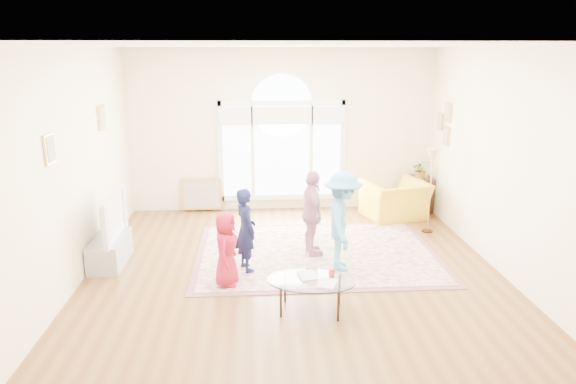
{
  "coord_description": "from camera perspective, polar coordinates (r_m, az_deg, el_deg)",
  "views": [
    {
      "loc": [
        -0.54,
        -7.09,
        3.12
      ],
      "look_at": [
        -0.05,
        0.3,
        1.08
      ],
      "focal_mm": 32.0,
      "sensor_mm": 36.0,
      "label": 1
    }
  ],
  "objects": [
    {
      "name": "ground",
      "position": [
        7.77,
        0.55,
        -8.31
      ],
      "size": [
        6.0,
        6.0,
        0.0
      ],
      "primitive_type": "plane",
      "color": "brown",
      "rests_on": "ground"
    },
    {
      "name": "room_shell",
      "position": [
        10.06,
        -0.59,
        6.5
      ],
      "size": [
        6.0,
        6.0,
        6.0
      ],
      "color": "#F1E7C0",
      "rests_on": "ground"
    },
    {
      "name": "area_rug",
      "position": [
        8.25,
        3.2,
        -6.8
      ],
      "size": [
        3.6,
        2.6,
        0.02
      ],
      "primitive_type": "cube",
      "color": "beige",
      "rests_on": "ground"
    },
    {
      "name": "rug_border",
      "position": [
        8.26,
        3.2,
        -6.82
      ],
      "size": [
        3.8,
        2.8,
        0.01
      ],
      "primitive_type": "cube",
      "color": "brown",
      "rests_on": "ground"
    },
    {
      "name": "tv_console",
      "position": [
        8.25,
        -19.15,
        -6.19
      ],
      "size": [
        0.45,
        1.0,
        0.42
      ],
      "primitive_type": "cube",
      "color": "#9B9DA3",
      "rests_on": "ground"
    },
    {
      "name": "television",
      "position": [
        8.07,
        -19.44,
        -2.56
      ],
      "size": [
        0.18,
        1.17,
        0.68
      ],
      "color": "black",
      "rests_on": "tv_console"
    },
    {
      "name": "coffee_table",
      "position": [
        6.38,
        2.57,
        -9.89
      ],
      "size": [
        1.2,
        0.89,
        0.54
      ],
      "rotation": [
        0.0,
        0.0,
        -0.19
      ],
      "color": "silver",
      "rests_on": "ground"
    },
    {
      "name": "armchair",
      "position": [
        10.06,
        11.79,
        -0.87
      ],
      "size": [
        1.33,
        1.23,
        0.73
      ],
      "primitive_type": "imported",
      "rotation": [
        0.0,
        0.0,
        3.4
      ],
      "color": "yellow",
      "rests_on": "ground"
    },
    {
      "name": "side_cabinet",
      "position": [
        10.67,
        14.51,
        -0.18
      ],
      "size": [
        0.4,
        0.5,
        0.7
      ],
      "primitive_type": "cube",
      "color": "black",
      "rests_on": "ground"
    },
    {
      "name": "floor_lamp",
      "position": [
        9.21,
        15.76,
        3.28
      ],
      "size": [
        0.3,
        0.3,
        1.51
      ],
      "color": "black",
      "rests_on": "ground"
    },
    {
      "name": "plant_pedestal",
      "position": [
        10.49,
        14.37,
        -0.43
      ],
      "size": [
        0.2,
        0.2,
        0.7
      ],
      "primitive_type": "cylinder",
      "color": "white",
      "rests_on": "ground"
    },
    {
      "name": "potted_plant",
      "position": [
        10.36,
        14.57,
        2.44
      ],
      "size": [
        0.37,
        0.33,
        0.38
      ],
      "primitive_type": "imported",
      "rotation": [
        0.0,
        0.0,
        -0.1
      ],
      "color": "#33722D",
      "rests_on": "plant_pedestal"
    },
    {
      "name": "leaning_picture",
      "position": [
        10.53,
        -9.47,
        -2.09
      ],
      "size": [
        0.8,
        0.14,
        0.62
      ],
      "primitive_type": "cube",
      "rotation": [
        -0.14,
        0.0,
        0.0
      ],
      "color": "tan",
      "rests_on": "ground"
    },
    {
      "name": "child_red",
      "position": [
        7.04,
        -6.88,
        -6.29
      ],
      "size": [
        0.4,
        0.55,
        1.03
      ],
      "primitive_type": "imported",
      "rotation": [
        0.0,
        0.0,
        1.42
      ],
      "color": "maroon",
      "rests_on": "area_rug"
    },
    {
      "name": "child_navy",
      "position": [
        7.44,
        -4.72,
        -4.2
      ],
      "size": [
        0.44,
        0.53,
        1.23
      ],
      "primitive_type": "imported",
      "rotation": [
        0.0,
        0.0,
        1.97
      ],
      "color": "#12183C",
      "rests_on": "area_rug"
    },
    {
      "name": "child_pink",
      "position": [
        7.97,
        2.72,
        -2.39
      ],
      "size": [
        0.45,
        0.83,
        1.34
      ],
      "primitive_type": "imported",
      "rotation": [
        0.0,
        0.0,
        1.73
      ],
      "color": "#C78797",
      "rests_on": "area_rug"
    },
    {
      "name": "child_blue",
      "position": [
        7.47,
        6.08,
        -3.21
      ],
      "size": [
        0.67,
        1.01,
        1.46
      ],
      "primitive_type": "imported",
      "rotation": [
        0.0,
        0.0,
        1.43
      ],
      "color": "#54A2D6",
      "rests_on": "area_rug"
    }
  ]
}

